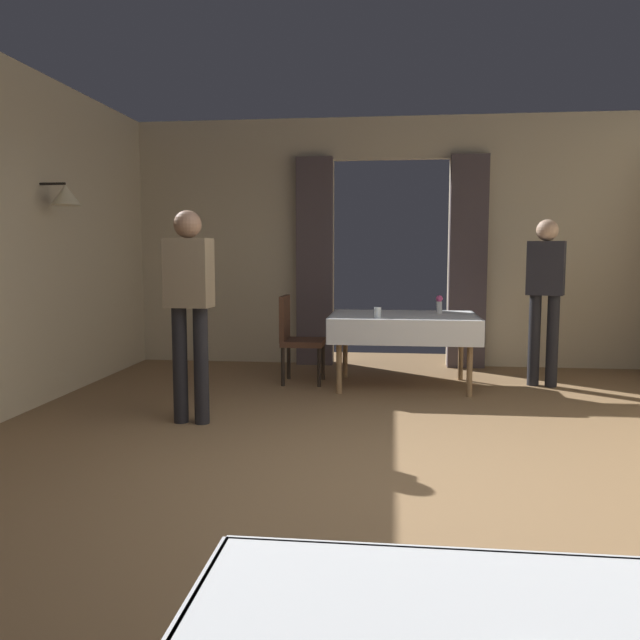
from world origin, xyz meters
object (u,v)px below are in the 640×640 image
Objects in this scene: person_waiter_by_doorway at (545,288)px; flower_vase_mid at (439,304)px; glass_mid_b at (378,313)px; person_diner_standing_aside at (189,298)px; chair_mid_left at (296,335)px; dining_table_mid at (403,323)px.

flower_vase_mid is at bearing -178.17° from person_waiter_by_doorway.
person_diner_standing_aside is at bearing -139.67° from glass_mid_b.
person_diner_standing_aside reaches higher than glass_mid_b.
person_diner_standing_aside reaches higher than chair_mid_left.
chair_mid_left is at bearing 153.03° from glass_mid_b.
chair_mid_left is at bearing -176.87° from flower_vase_mid.
chair_mid_left reaches higher than glass_mid_b.
dining_table_mid is 1.50m from person_waiter_by_doorway.
person_waiter_by_doorway and person_diner_standing_aside have the same top height.
person_diner_standing_aside is (-0.60, -1.70, 0.51)m from chair_mid_left.
chair_mid_left is 4.86× the size of flower_vase_mid.
dining_table_mid is 0.44m from flower_vase_mid.
person_waiter_by_doorway is at bearing 18.27° from glass_mid_b.
person_waiter_by_doorway is 3.66m from person_diner_standing_aside.
flower_vase_mid is 0.11× the size of person_diner_standing_aside.
person_waiter_by_doorway reaches higher than chair_mid_left.
dining_table_mid is at bearing 43.18° from person_diner_standing_aside.
person_diner_standing_aside is at bearing -109.55° from chair_mid_left.
glass_mid_b is (-0.63, -0.53, -0.05)m from flower_vase_mid.
dining_table_mid is at bearing -157.59° from flower_vase_mid.
glass_mid_b is at bearing -161.73° from person_waiter_by_doorway.
person_diner_standing_aside is (-3.18, -1.82, 0.00)m from person_waiter_by_doorway.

